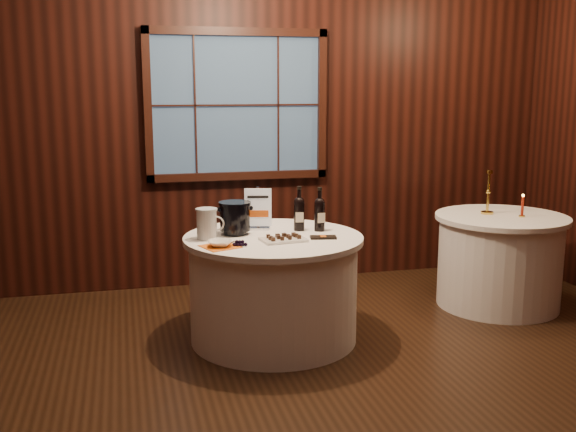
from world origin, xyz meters
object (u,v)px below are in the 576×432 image
object	(u,v)px
ice_bucket	(235,217)
chocolate_box	(323,237)
port_bottle_right	(320,212)
chocolate_plate	(283,238)
brass_candlestick	(488,198)
grape_bunch	(239,243)
glass_pitcher	(207,224)
main_table	(274,288)
side_table	(499,260)
red_candle	(522,208)
cracker_bowl	(220,243)
sign_stand	(258,215)
port_bottle_left	(299,211)

from	to	relation	value
ice_bucket	chocolate_box	distance (m)	0.65
port_bottle_right	chocolate_plate	size ratio (longest dim) A/B	1.00
ice_bucket	brass_candlestick	bearing A→B (deg)	7.13
ice_bucket	chocolate_plate	bearing A→B (deg)	-45.26
grape_bunch	glass_pitcher	xyz separation A→B (m)	(-0.18, 0.25, 0.09)
port_bottle_right	chocolate_plate	distance (m)	0.44
main_table	side_table	world-z (taller)	same
main_table	grape_bunch	size ratio (longest dim) A/B	8.09
glass_pitcher	red_candle	world-z (taller)	glass_pitcher
side_table	brass_candlestick	bearing A→B (deg)	131.55
chocolate_box	glass_pitcher	distance (m)	0.82
red_candle	chocolate_box	bearing A→B (deg)	-168.59
chocolate_box	ice_bucket	bearing A→B (deg)	164.50
cracker_bowl	ice_bucket	bearing A→B (deg)	65.83
side_table	ice_bucket	size ratio (longest dim) A/B	4.58
chocolate_plate	chocolate_box	distance (m)	0.29
grape_bunch	sign_stand	bearing A→B (deg)	64.69
chocolate_box	brass_candlestick	world-z (taller)	brass_candlestick
port_bottle_right	red_candle	bearing A→B (deg)	-0.74
main_table	glass_pitcher	size ratio (longest dim) A/B	5.90
ice_bucket	chocolate_plate	distance (m)	0.42
ice_bucket	grape_bunch	world-z (taller)	ice_bucket
port_bottle_left	brass_candlestick	xyz separation A→B (m)	(1.69, 0.26, -0.01)
main_table	brass_candlestick	distance (m)	2.02
glass_pitcher	grape_bunch	bearing A→B (deg)	-34.28
side_table	glass_pitcher	bearing A→B (deg)	-173.43
chocolate_plate	grape_bunch	bearing A→B (deg)	-168.27
chocolate_box	grape_bunch	world-z (taller)	grape_bunch
main_table	chocolate_box	xyz separation A→B (m)	(0.32, -0.16, 0.39)
sign_stand	red_candle	distance (m)	2.18
chocolate_box	cracker_bowl	distance (m)	0.74
sign_stand	red_candle	size ratio (longest dim) A/B	1.70
port_bottle_right	ice_bucket	size ratio (longest dim) A/B	1.37
chocolate_plate	glass_pitcher	distance (m)	0.54
brass_candlestick	ice_bucket	bearing A→B (deg)	-172.87
port_bottle_right	brass_candlestick	world-z (taller)	brass_candlestick
glass_pitcher	cracker_bowl	world-z (taller)	glass_pitcher
chocolate_plate	red_candle	size ratio (longest dim) A/B	1.72
port_bottle_right	brass_candlestick	bearing A→B (deg)	6.63
ice_bucket	cracker_bowl	distance (m)	0.41
main_table	port_bottle_left	xyz separation A→B (m)	(0.23, 0.14, 0.53)
glass_pitcher	side_table	bearing A→B (deg)	25.95
main_table	cracker_bowl	distance (m)	0.63
ice_bucket	cracker_bowl	size ratio (longest dim) A/B	1.50
chocolate_plate	red_candle	world-z (taller)	red_candle
side_table	ice_bucket	bearing A→B (deg)	-175.49
glass_pitcher	port_bottle_left	bearing A→B (deg)	29.35
sign_stand	chocolate_box	world-z (taller)	sign_stand
sign_stand	port_bottle_left	distance (m)	0.31
sign_stand	chocolate_box	bearing A→B (deg)	-32.11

